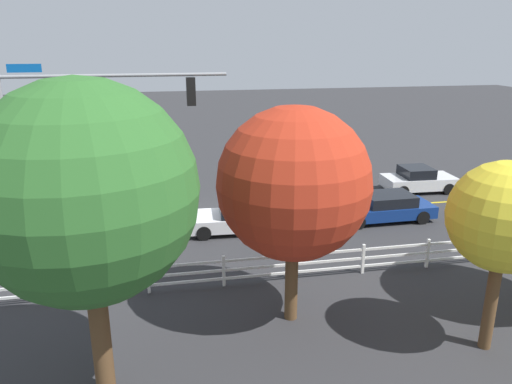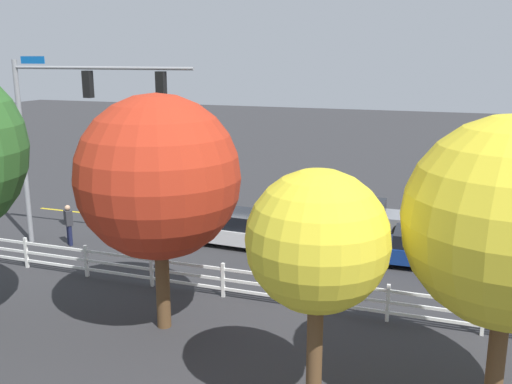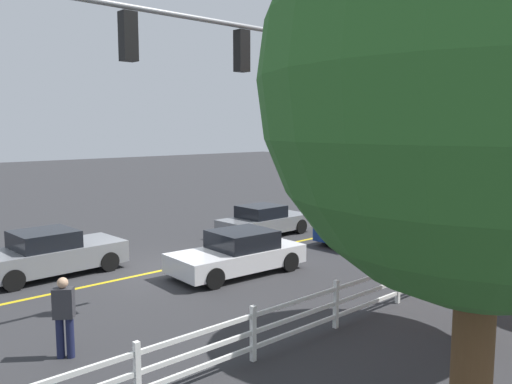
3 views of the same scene
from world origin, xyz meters
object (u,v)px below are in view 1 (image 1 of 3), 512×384
car_1 (311,188)px  tree_1 (85,193)px  car_0 (137,196)px  car_2 (237,217)px  car_3 (418,180)px  pedestrian (75,243)px  tree_3 (294,184)px  tree_2 (505,218)px  car_4 (384,207)px

car_1 → tree_1: bearing=-125.4°
car_0 → tree_1: size_ratio=0.58×
car_2 → car_3: car_3 is taller
pedestrian → tree_3: size_ratio=0.25×
car_2 → tree_3: size_ratio=0.67×
car_3 → tree_2: 15.50m
tree_2 → tree_1: bearing=-0.6°
car_2 → pedestrian: pedestrian is taller
car_2 → car_4: (-7.14, -0.06, -0.02)m
car_3 → car_4: (3.93, 3.99, -0.03)m
car_0 → car_3: (-15.64, -0.18, -0.02)m
tree_3 → car_3: bearing=-132.4°
tree_2 → tree_3: tree_3 is taller
car_4 → tree_3: (6.62, 7.58, 3.75)m
car_3 → tree_2: tree_2 is taller
car_0 → tree_3: (-5.09, 11.39, 3.70)m
car_0 → tree_1: tree_1 is taller
car_0 → car_4: car_0 is taller
car_0 → tree_2: bearing=-56.1°
car_2 → tree_3: tree_3 is taller
tree_1 → car_2: bearing=-115.9°
car_1 → car_4: bearing=-56.5°
car_3 → tree_3: 16.09m
tree_2 → pedestrian: bearing=-32.3°
car_4 → tree_2: tree_2 is taller
car_1 → pedestrian: bearing=-152.1°
car_3 → tree_1: 21.67m
pedestrian → car_4: bearing=-43.1°
pedestrian → tree_2: size_ratio=0.31×
car_2 → car_4: size_ratio=0.94×
car_4 → tree_3: tree_3 is taller
car_1 → car_2: 5.96m
car_2 → tree_2: tree_2 is taller
car_0 → pedestrian: (2.05, 6.26, 0.24)m
pedestrian → tree_1: bearing=-129.9°
car_4 → tree_1: size_ratio=0.62×
car_3 → car_4: car_3 is taller
pedestrian → car_2: bearing=-33.4°
car_0 → car_3: car_0 is taller
tree_2 → tree_3: size_ratio=0.82×
car_3 → car_4: 5.60m
tree_2 → tree_3: 5.64m
car_0 → car_2: car_0 is taller
car_0 → car_2: (-4.58, 3.87, -0.03)m
pedestrian → tree_3: (-7.14, 5.14, 3.46)m
tree_1 → car_1: bearing=-124.6°
car_0 → car_1: size_ratio=1.06×
tree_2 → car_2: bearing=-61.2°
car_1 → car_3: 6.45m
car_4 → pedestrian: (13.76, 2.45, 0.29)m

